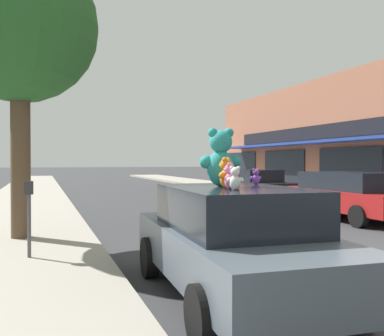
% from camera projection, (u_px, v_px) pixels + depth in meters
% --- Properties ---
extents(plush_art_car, '(2.06, 4.23, 1.43)m').
position_uv_depth(plush_art_car, '(234.00, 240.00, 5.51)').
color(plush_art_car, '#4C5660').
rests_on(plush_art_car, ground_plane).
extents(teddy_bear_giant, '(0.59, 0.38, 0.78)m').
position_uv_depth(teddy_bear_giant, '(221.00, 158.00, 5.70)').
color(teddy_bear_giant, teal).
rests_on(teddy_bear_giant, plush_art_car).
extents(teddy_bear_red, '(0.17, 0.16, 0.24)m').
position_uv_depth(teddy_bear_red, '(236.00, 179.00, 5.33)').
color(teddy_bear_red, red).
rests_on(teddy_bear_red, plush_art_car).
extents(teddy_bear_white, '(0.21, 0.17, 0.28)m').
position_uv_depth(teddy_bear_white, '(235.00, 179.00, 4.96)').
color(teddy_bear_white, white).
rests_on(teddy_bear_white, plush_art_car).
extents(teddy_bear_pink, '(0.20, 0.23, 0.32)m').
position_uv_depth(teddy_bear_pink, '(230.00, 177.00, 5.09)').
color(teddy_bear_pink, pink).
rests_on(teddy_bear_pink, plush_art_car).
extents(teddy_bear_purple, '(0.18, 0.11, 0.23)m').
position_uv_depth(teddy_bear_purple, '(256.00, 177.00, 6.14)').
color(teddy_bear_purple, purple).
rests_on(teddy_bear_purple, plush_art_car).
extents(teddy_bear_brown, '(0.24, 0.15, 0.33)m').
position_uv_depth(teddy_bear_brown, '(222.00, 174.00, 6.18)').
color(teddy_bear_brown, olive).
rests_on(teddy_bear_brown, plush_art_car).
extents(teddy_bear_orange, '(0.26, 0.26, 0.39)m').
position_uv_depth(teddy_bear_orange, '(226.00, 173.00, 5.36)').
color(teddy_bear_orange, orange).
rests_on(teddy_bear_orange, plush_art_car).
extents(parked_car_far_center, '(1.93, 4.72, 1.44)m').
position_uv_depth(parked_car_far_center, '(348.00, 194.00, 13.01)').
color(parked_car_far_center, maroon).
rests_on(parked_car_far_center, ground_plane).
extents(parked_car_far_right, '(1.99, 4.00, 1.41)m').
position_uv_depth(parked_car_far_right, '(255.00, 185.00, 18.68)').
color(parked_car_far_right, black).
rests_on(parked_car_far_right, ground_plane).
extents(street_tree, '(3.23, 3.23, 6.07)m').
position_uv_depth(street_tree, '(20.00, 27.00, 8.91)').
color(street_tree, brown).
rests_on(street_tree, sidewalk_near).
extents(parking_meter, '(0.14, 0.10, 1.27)m').
position_uv_depth(parking_meter, '(29.00, 209.00, 7.10)').
color(parking_meter, '#4C4C51').
rests_on(parking_meter, sidewalk_near).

